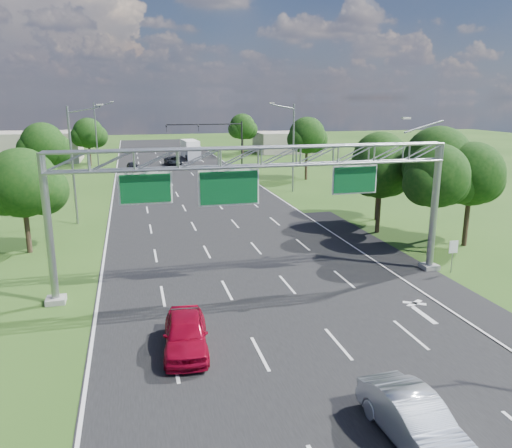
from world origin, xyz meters
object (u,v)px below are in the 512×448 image
object	(u,v)px
regulatory_sign	(453,250)
traffic_signal	(220,133)
red_coupe	(186,333)
box_truck	(191,150)
sign_gantry	(261,168)
silver_sedan	(415,420)

from	to	relation	value
regulatory_sign	traffic_signal	bearing A→B (deg)	95.20
red_coupe	box_truck	world-z (taller)	box_truck
sign_gantry	red_coupe	world-z (taller)	sign_gantry
traffic_signal	box_truck	bearing A→B (deg)	107.65
sign_gantry	regulatory_sign	xyz separation A→B (m)	(12.07, -1.02, -5.38)
box_truck	silver_sedan	bearing A→B (deg)	-96.19
red_coupe	regulatory_sign	bearing A→B (deg)	24.11
sign_gantry	traffic_signal	size ratio (longest dim) A/B	1.92
regulatory_sign	silver_sedan	bearing A→B (deg)	-128.65
traffic_signal	silver_sedan	world-z (taller)	traffic_signal
sign_gantry	traffic_signal	distance (m)	53.51
regulatory_sign	box_truck	xyz separation A→B (m)	(-8.43, 65.04, 0.03)
regulatory_sign	traffic_signal	xyz separation A→B (m)	(-4.92, 54.02, 3.66)
sign_gantry	traffic_signal	xyz separation A→B (m)	(7.15, 53.00, -1.72)
sign_gantry	box_truck	world-z (taller)	sign_gantry
sign_gantry	red_coupe	distance (m)	10.55
sign_gantry	regulatory_sign	size ratio (longest dim) A/B	11.19
red_coupe	box_truck	distance (m)	71.46
box_truck	sign_gantry	bearing A→B (deg)	-97.67
sign_gantry	box_truck	size ratio (longest dim) A/B	2.73
sign_gantry	silver_sedan	world-z (taller)	sign_gantry
red_coupe	silver_sedan	bearing A→B (deg)	-45.25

